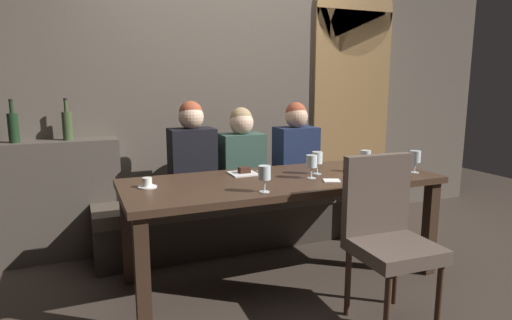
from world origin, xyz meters
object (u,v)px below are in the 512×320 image
at_px(diner_far_end, 296,148).
at_px(wine_glass_near_right, 264,173).
at_px(wine_bottle_dark_red, 13,127).
at_px(wine_glass_center_back, 415,158).
at_px(wine_bottle_pale_label, 67,125).
at_px(wine_glass_far_right, 365,157).
at_px(fork_on_table, 263,173).
at_px(diner_bearded, 242,154).
at_px(banquette_bench, 246,219).
at_px(chair_near_side, 386,229).
at_px(wine_glass_end_right, 317,159).
at_px(dining_table, 283,190).
at_px(espresso_cup, 147,183).
at_px(wine_glass_far_left, 312,162).
at_px(diner_redhead, 192,154).

height_order(diner_far_end, wine_glass_near_right, diner_far_end).
distance_m(wine_bottle_dark_red, wine_glass_center_back, 2.99).
bearing_deg(wine_bottle_pale_label, diner_far_end, -9.60).
height_order(wine_glass_far_right, fork_on_table, wine_glass_far_right).
bearing_deg(diner_bearded, wine_bottle_dark_red, 169.00).
relative_size(banquette_bench, chair_near_side, 2.55).
bearing_deg(fork_on_table, wine_glass_near_right, -118.64).
distance_m(wine_glass_end_right, wine_glass_center_back, 0.73).
xyz_separation_m(dining_table, chair_near_side, (0.32, -0.72, -0.09)).
height_order(diner_bearded, fork_on_table, diner_bearded).
xyz_separation_m(chair_near_side, wine_bottle_dark_red, (-2.07, 1.74, 0.51)).
height_order(wine_bottle_dark_red, fork_on_table, wine_bottle_dark_red).
bearing_deg(wine_bottle_dark_red, wine_bottle_pale_label, 1.06).
bearing_deg(wine_glass_end_right, espresso_cup, 176.88).
bearing_deg(wine_bottle_dark_red, chair_near_side, -40.17).
distance_m(wine_glass_far_right, wine_glass_near_right, 0.96).
distance_m(dining_table, wine_bottle_pale_label, 1.76).
bearing_deg(diner_bearded, banquette_bench, 9.57).
xyz_separation_m(chair_near_side, diner_bearded, (-0.37, 1.41, 0.24)).
height_order(wine_bottle_pale_label, fork_on_table, wine_bottle_pale_label).
bearing_deg(banquette_bench, wine_glass_near_right, -105.26).
relative_size(wine_glass_far_left, fork_on_table, 0.96).
distance_m(chair_near_side, espresso_cup, 1.49).
xyz_separation_m(wine_glass_far_right, wine_glass_end_right, (-0.36, 0.08, -0.00)).
height_order(diner_far_end, fork_on_table, diner_far_end).
bearing_deg(espresso_cup, wine_glass_near_right, -31.49).
distance_m(diner_redhead, wine_glass_far_right, 1.36).
xyz_separation_m(dining_table, wine_glass_end_right, (0.29, 0.02, 0.20)).
height_order(banquette_bench, wine_glass_center_back, wine_glass_center_back).
relative_size(dining_table, wine_glass_center_back, 13.41).
xyz_separation_m(banquette_bench, espresso_cup, (-0.92, -0.61, 0.54)).
xyz_separation_m(wine_bottle_pale_label, wine_glass_end_right, (1.66, -1.01, -0.22)).
height_order(espresso_cup, fork_on_table, espresso_cup).
relative_size(dining_table, banquette_bench, 0.88).
distance_m(wine_glass_end_right, fork_on_table, 0.41).
xyz_separation_m(diner_redhead, espresso_cup, (-0.46, -0.63, -0.06)).
xyz_separation_m(diner_far_end, wine_glass_far_right, (0.17, -0.78, 0.04)).
relative_size(dining_table, diner_far_end, 2.84).
height_order(wine_glass_end_right, espresso_cup, wine_glass_end_right).
height_order(diner_far_end, wine_glass_far_right, diner_far_end).
bearing_deg(dining_table, wine_glass_center_back, -12.47).
relative_size(wine_glass_far_right, wine_glass_center_back, 1.00).
relative_size(chair_near_side, fork_on_table, 5.76).
height_order(diner_redhead, wine_glass_far_right, diner_redhead).
height_order(banquette_bench, wine_bottle_dark_red, wine_bottle_dark_red).
distance_m(wine_glass_far_right, espresso_cup, 1.58).
bearing_deg(wine_glass_near_right, wine_glass_end_right, 30.26).
distance_m(wine_glass_far_right, wine_glass_end_right, 0.37).
relative_size(banquette_bench, espresso_cup, 20.83).
height_order(dining_table, diner_redhead, diner_redhead).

